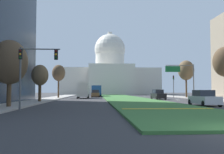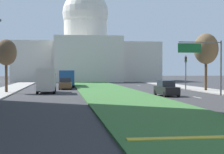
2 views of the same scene
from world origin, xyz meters
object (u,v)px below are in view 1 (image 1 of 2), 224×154
Objects in this scene: sedan_lead_stopped at (204,98)px; city_bus at (96,90)px; traffic_light_far_right at (174,83)px; sedan_distant at (96,94)px; street_tree_left_near at (10,62)px; street_tree_left_far at (59,73)px; street_tree_left_mid at (40,76)px; traffic_light_near_left at (31,64)px; overhead_guide_sign at (183,74)px; sedan_midblock at (158,95)px; capitol_building at (110,74)px; box_truck_delivery at (83,90)px; street_tree_right_far at (186,70)px.

sedan_lead_stopped is 46.25m from city_bus.
traffic_light_far_right is 18.71m from sedan_distant.
street_tree_left_near is 1.42× the size of sedan_lead_stopped.
street_tree_left_mid is at bearing -89.81° from street_tree_left_far.
street_tree_left_far is 1.56× the size of sedan_lead_stopped.
overhead_guide_sign reaches higher than traffic_light_near_left.
street_tree_left_near is at bearing -137.81° from overhead_guide_sign.
sedan_midblock is at bearing 179.91° from overhead_guide_sign.
street_tree_left_near reaches higher than traffic_light_near_left.
capitol_building reaches higher than street_tree_left_far.
sedan_midblock is at bearing -28.51° from box_truck_delivery.
traffic_light_near_left is 0.80× the size of overhead_guide_sign.
traffic_light_near_left is at bearing -97.54° from capitol_building.
traffic_light_far_right is 32.30m from sedan_lead_stopped.
sedan_midblock is 0.67× the size of box_truck_delivery.
street_tree_left_mid is at bearing -105.81° from box_truck_delivery.
traffic_light_near_left is 1.00× the size of street_tree_left_mid.
city_bus is at bearing 80.89° from box_truck_delivery.
traffic_light_far_right is 0.80× the size of overhead_guide_sign.
overhead_guide_sign is at bearing -18.48° from street_tree_left_far.
traffic_light_far_right reaches higher than sedan_midblock.
street_tree_left_near is at bearing -90.68° from street_tree_left_far.
sedan_lead_stopped is at bearing -75.77° from city_bus.
street_tree_left_near reaches higher than sedan_distant.
overhead_guide_sign is 6.03m from sedan_midblock.
city_bus reaches higher than sedan_distant.
overhead_guide_sign is (-1.80, -11.76, 1.33)m from traffic_light_far_right.
street_tree_left_mid is at bearing -139.06° from traffic_light_far_right.
street_tree_left_mid reaches higher than traffic_light_far_right.
street_tree_left_mid is 33.45m from street_tree_right_far.
overhead_guide_sign is at bearing 49.84° from traffic_light_near_left.
capitol_building is 71.12m from street_tree_left_mid.
city_bus is (-11.37, 44.82, 0.98)m from sedan_lead_stopped.
sedan_distant is 0.41× the size of city_bus.
city_bus is at bearing 77.43° from street_tree_left_mid.
street_tree_right_far reaches higher than sedan_distant.
traffic_light_near_left is at bearing -80.84° from street_tree_left_mid.
city_bus is (-15.93, 25.02, -2.87)m from overhead_guide_sign.
sedan_distant is 9.23m from box_truck_delivery.
street_tree_right_far reaches higher than traffic_light_far_right.
sedan_distant is (-19.76, 7.99, -5.18)m from street_tree_right_far.
traffic_light_near_left is at bearing -50.40° from street_tree_left_near.
traffic_light_near_left is at bearing -161.63° from sedan_lead_stopped.
city_bus is (0.21, 8.56, 0.93)m from sedan_distant.
sedan_lead_stopped is (-6.36, -31.56, -2.52)m from traffic_light_far_right.
capitol_building is 5.46× the size of street_tree_left_far.
capitol_building reaches higher than traffic_light_far_right.
street_tree_right_far reaches higher than street_tree_left_mid.
street_tree_left_near is 30.26m from box_truck_delivery.
overhead_guide_sign reaches higher than sedan_lead_stopped.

